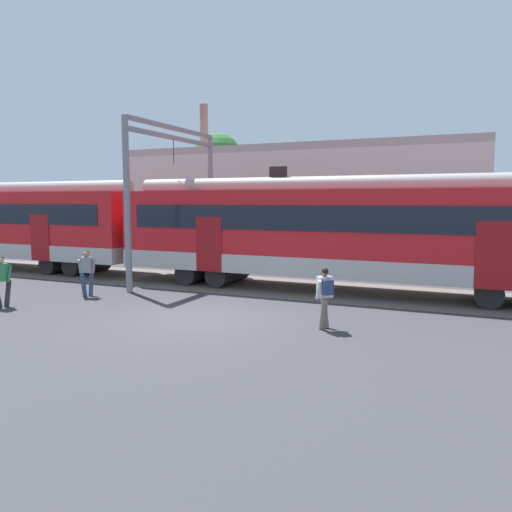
% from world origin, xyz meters
% --- Properties ---
extents(ground_plane, '(160.00, 160.00, 0.00)m').
position_xyz_m(ground_plane, '(0.00, 0.00, 0.00)').
color(ground_plane, '#38383D').
extents(track_bed, '(80.00, 4.40, 0.01)m').
position_xyz_m(track_bed, '(-8.09, 5.92, 0.01)').
color(track_bed, '#605951').
rests_on(track_bed, ground).
extents(commuter_train, '(38.05, 3.07, 4.73)m').
position_xyz_m(commuter_train, '(-5.61, 5.92, 2.25)').
color(commuter_train, '#B7B2AD').
rests_on(commuter_train, ground).
extents(pedestrian_green, '(0.53, 0.70, 1.67)m').
position_xyz_m(pedestrian_green, '(-6.56, -1.09, 0.99)').
color(pedestrian_green, '#28282D').
rests_on(pedestrian_green, ground).
extents(pedestrian_grey, '(0.52, 0.71, 1.67)m').
position_xyz_m(pedestrian_grey, '(-5.35, 1.41, 0.96)').
color(pedestrian_grey, navy).
rests_on(pedestrian_grey, ground).
extents(pedestrian_white, '(0.50, 0.69, 1.67)m').
position_xyz_m(pedestrian_white, '(3.69, 0.36, 0.99)').
color(pedestrian_white, '#6B6051').
rests_on(pedestrian_white, ground).
extents(catenary_gantry, '(0.24, 6.64, 6.53)m').
position_xyz_m(catenary_gantry, '(-4.52, 5.92, 4.31)').
color(catenary_gantry, gray).
rests_on(catenary_gantry, ground).
extents(background_building, '(19.95, 5.00, 9.20)m').
position_xyz_m(background_building, '(-2.03, 14.75, 3.21)').
color(background_building, beige).
rests_on(background_building, ground).
extents(street_tree_left, '(3.40, 3.40, 8.16)m').
position_xyz_m(street_tree_left, '(-9.52, 19.35, 6.41)').
color(street_tree_left, brown).
rests_on(street_tree_left, ground).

